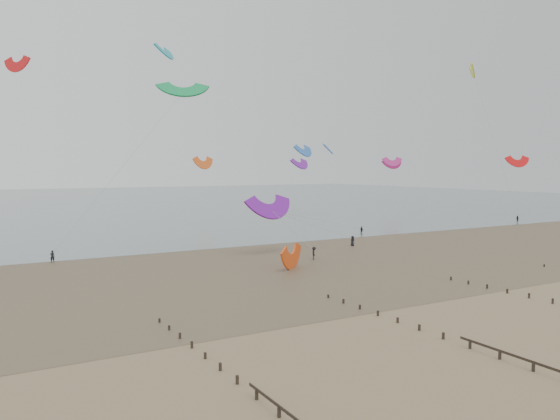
{
  "coord_description": "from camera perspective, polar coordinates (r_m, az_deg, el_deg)",
  "views": [
    {
      "loc": [
        -28.25,
        -33.86,
        13.5
      ],
      "look_at": [
        7.43,
        28.0,
        8.0
      ],
      "focal_mm": 35.0,
      "sensor_mm": 36.0,
      "label": 1
    }
  ],
  "objects": [
    {
      "name": "ground",
      "position": [
        46.12,
        9.67,
        -12.68
      ],
      "size": [
        500.0,
        500.0,
        0.0
      ],
      "primitive_type": "plane",
      "color": "brown",
      "rests_on": "ground"
    },
    {
      "name": "sea_and_shore",
      "position": [
        73.66,
        -10.36,
        -6.22
      ],
      "size": [
        500.0,
        665.0,
        0.03
      ],
      "color": "#475654",
      "rests_on": "ground"
    },
    {
      "name": "kitesurfer_lead",
      "position": [
        84.8,
        -22.7,
        -4.5
      ],
      "size": [
        0.66,
        0.44,
        1.77
      ],
      "primitive_type": "imported",
      "rotation": [
        0.0,
        0.0,
        3.17
      ],
      "color": "black",
      "rests_on": "ground"
    },
    {
      "name": "kitesurfers",
      "position": [
        93.58,
        3.27,
        -3.36
      ],
      "size": [
        128.72,
        24.75,
        1.88
      ],
      "color": "black",
      "rests_on": "ground"
    },
    {
      "name": "grounded_kite",
      "position": [
        73.92,
        1.29,
        -6.12
      ],
      "size": [
        7.97,
        7.76,
        3.46
      ],
      "primitive_type": null,
      "rotation": [
        1.54,
        0.0,
        0.68
      ],
      "color": "#F0470F",
      "rests_on": "ground"
    },
    {
      "name": "kites_airborne",
      "position": [
        126.8,
        -20.02,
        8.3
      ],
      "size": [
        234.77,
        121.34,
        41.84
      ],
      "color": "#2963B6",
      "rests_on": "ground"
    }
  ]
}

